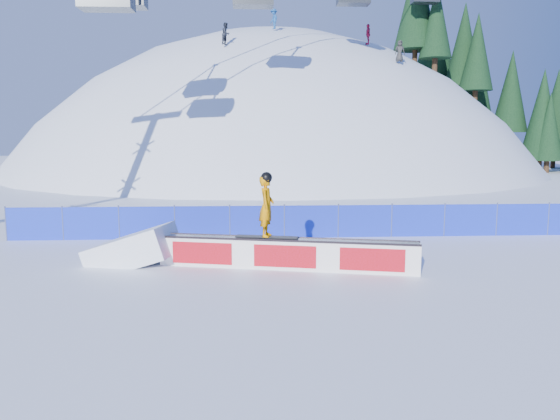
{
  "coord_description": "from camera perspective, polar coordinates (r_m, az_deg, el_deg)",
  "views": [
    {
      "loc": [
        -2.23,
        -15.26,
        3.84
      ],
      "look_at": [
        -1.29,
        2.18,
        1.37
      ],
      "focal_mm": 35.0,
      "sensor_mm": 36.0,
      "label": 1
    }
  ],
  "objects": [
    {
      "name": "snow_ramp",
      "position": [
        16.98,
        -15.07,
        -5.3
      ],
      "size": [
        2.91,
        2.18,
        1.63
      ],
      "primitive_type": null,
      "rotation": [
        0.0,
        -0.31,
        -0.23
      ],
      "color": "white",
      "rests_on": "ground"
    },
    {
      "name": "rail_box",
      "position": [
        15.53,
        0.65,
        -4.6
      ],
      "size": [
        7.35,
        2.17,
        0.89
      ],
      "rotation": [
        0.0,
        0.0,
        -0.23
      ],
      "color": "white",
      "rests_on": "ground"
    },
    {
      "name": "ground",
      "position": [
        15.89,
        5.09,
        -5.96
      ],
      "size": [
        160.0,
        160.0,
        0.0
      ],
      "primitive_type": "plane",
      "color": "white",
      "rests_on": "ground"
    },
    {
      "name": "snow_hill",
      "position": [
        61.33,
        -0.83,
        -12.81
      ],
      "size": [
        64.0,
        64.0,
        64.0
      ],
      "color": "silver",
      "rests_on": "ground"
    },
    {
      "name": "distant_skiers",
      "position": [
        46.54,
        2.94,
        18.05
      ],
      "size": [
        14.57,
        5.52,
        4.76
      ],
      "color": "black",
      "rests_on": "ground"
    },
    {
      "name": "treeline",
      "position": [
        62.72,
        22.68,
        12.72
      ],
      "size": [
        26.21,
        12.92,
        21.35
      ],
      "color": "#342214",
      "rests_on": "ground"
    },
    {
      "name": "snowboarder",
      "position": [
        15.39,
        -1.42,
        0.47
      ],
      "size": [
        1.82,
        0.72,
        1.87
      ],
      "rotation": [
        0.0,
        0.0,
        1.37
      ],
      "color": "black",
      "rests_on": "rail_box"
    },
    {
      "name": "safety_fence",
      "position": [
        20.15,
        3.3,
        -1.21
      ],
      "size": [
        22.05,
        0.05,
        1.3
      ],
      "color": "#162EC5",
      "rests_on": "ground"
    }
  ]
}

